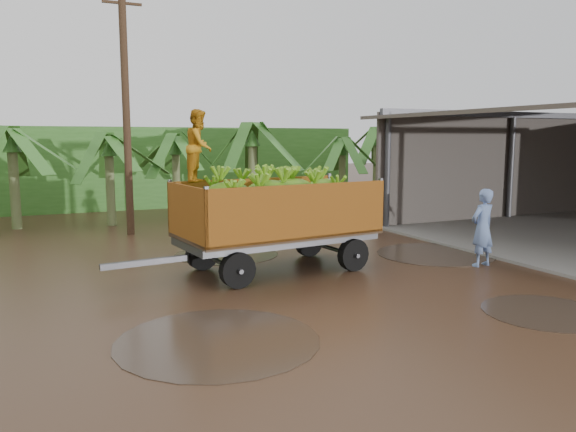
# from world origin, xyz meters

# --- Properties ---
(ground) EXTENTS (100.00, 100.00, 0.00)m
(ground) POSITION_xyz_m (0.00, 0.00, 0.00)
(ground) COLOR black
(ground) RESTS_ON ground
(hedge_north) EXTENTS (22.00, 3.00, 3.60)m
(hedge_north) POSITION_xyz_m (-2.00, 16.00, 1.80)
(hedge_north) COLOR #2D661E
(hedge_north) RESTS_ON ground
(banana_trailer) EXTENTS (6.46, 2.71, 3.76)m
(banana_trailer) POSITION_xyz_m (-0.66, 1.61, 1.40)
(banana_trailer) COLOR #B96B1A
(banana_trailer) RESTS_ON ground
(man_blue) EXTENTS (0.75, 0.55, 1.91)m
(man_blue) POSITION_xyz_m (4.10, -0.09, 0.95)
(man_blue) COLOR #6581B9
(man_blue) RESTS_ON ground
(utility_pole) EXTENTS (1.20, 0.24, 7.84)m
(utility_pole) POSITION_xyz_m (-2.96, 8.19, 3.98)
(utility_pole) COLOR #47301E
(utility_pole) RESTS_ON ground
(banana_plants) EXTENTS (24.46, 20.10, 3.91)m
(banana_plants) POSITION_xyz_m (-5.13, 6.39, 1.78)
(banana_plants) COLOR #2D661E
(banana_plants) RESTS_ON ground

